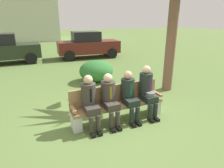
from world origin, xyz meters
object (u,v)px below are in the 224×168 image
at_px(seated_man_centerright, 129,93).
at_px(parked_car_far, 88,45).
at_px(seated_man_leftmost, 90,100).
at_px(shrub_near_bench, 96,71).
at_px(parked_car_near, 2,49).
at_px(seated_man_centerleft, 110,97).
at_px(seated_man_rightmost, 147,89).
at_px(park_bench, 117,103).

distance_m(seated_man_centerright, parked_car_far, 8.50).
height_order(seated_man_leftmost, seated_man_centerright, seated_man_leftmost).
height_order(seated_man_centerright, shrub_near_bench, seated_man_centerright).
distance_m(seated_man_leftmost, parked_car_near, 8.88).
xyz_separation_m(parked_car_near, parked_car_far, (4.93, -0.21, 0.00)).
xyz_separation_m(seated_man_leftmost, seated_man_centerleft, (0.49, -0.00, -0.01)).
bearing_deg(shrub_near_bench, seated_man_centerleft, -104.43).
relative_size(seated_man_centerright, shrub_near_bench, 0.91).
xyz_separation_m(seated_man_centerright, parked_car_far, (1.56, 8.36, 0.13)).
bearing_deg(seated_man_leftmost, parked_car_near, 105.37).
bearing_deg(parked_car_near, seated_man_centerright, -68.49).
distance_m(seated_man_centerleft, seated_man_centerright, 0.54).
bearing_deg(seated_man_leftmost, parked_car_far, 72.85).
bearing_deg(shrub_near_bench, seated_man_centerright, -95.67).
relative_size(seated_man_centerright, parked_car_near, 0.32).
bearing_deg(seated_man_rightmost, seated_man_centerright, -179.76).
height_order(seated_man_centerleft, parked_car_far, parked_car_far).
distance_m(seated_man_leftmost, shrub_near_bench, 3.66).
relative_size(seated_man_leftmost, parked_car_near, 0.33).
bearing_deg(shrub_near_bench, parked_car_near, 125.64).
xyz_separation_m(seated_man_rightmost, parked_car_far, (1.02, 8.36, 0.09)).
height_order(seated_man_leftmost, seated_man_centerleft, seated_man_leftmost).
xyz_separation_m(seated_man_leftmost, parked_car_far, (2.58, 8.36, 0.12)).
relative_size(parked_car_near, parked_car_far, 0.98).
bearing_deg(seated_man_leftmost, park_bench, 9.82).
distance_m(park_bench, parked_car_far, 8.43).
distance_m(seated_man_rightmost, parked_car_near, 9.42).
height_order(seated_man_rightmost, parked_car_near, parked_car_near).
bearing_deg(parked_car_far, seated_man_leftmost, -107.15).
bearing_deg(seated_man_rightmost, parked_car_far, 83.03).
distance_m(seated_man_centerright, seated_man_rightmost, 0.54).
relative_size(seated_man_centerleft, seated_man_centerright, 1.00).
bearing_deg(seated_man_leftmost, seated_man_centerleft, -0.24).
bearing_deg(parked_car_near, seated_man_leftmost, -74.63).
height_order(seated_man_centerright, seated_man_rightmost, seated_man_rightmost).
bearing_deg(park_bench, shrub_near_bench, 79.59).
bearing_deg(seated_man_centerleft, parked_car_far, 75.95).
distance_m(seated_man_leftmost, seated_man_centerright, 1.02).
relative_size(shrub_near_bench, parked_car_far, 0.35).
bearing_deg(parked_car_far, seated_man_rightmost, -96.97).
distance_m(shrub_near_bench, parked_car_near, 6.38).
xyz_separation_m(shrub_near_bench, parked_car_far, (1.22, 4.97, 0.40)).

